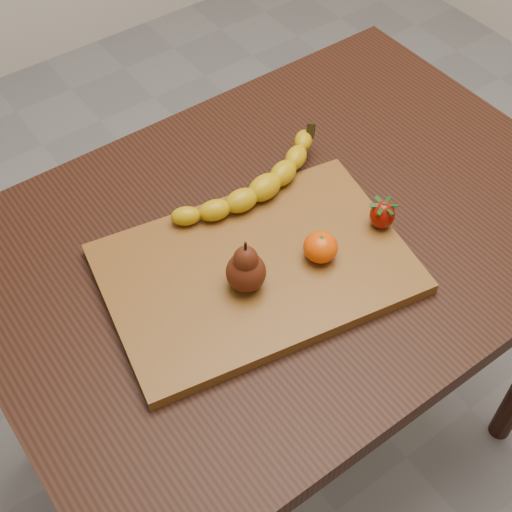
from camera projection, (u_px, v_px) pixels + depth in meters
ground at (277, 439)px, 1.72m from camera, size 3.50×3.50×0.00m
table at (286, 267)px, 1.21m from camera, size 1.00×0.70×0.76m
cutting_board at (256, 269)px, 1.07m from camera, size 0.50×0.38×0.02m
banana at (265, 187)px, 1.14m from camera, size 0.27×0.10×0.04m
pear at (246, 265)px, 1.01m from camera, size 0.06×0.06×0.09m
mandarin at (321, 247)px, 1.06m from camera, size 0.06×0.06×0.04m
strawberry at (382, 214)px, 1.10m from camera, size 0.05×0.05×0.05m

